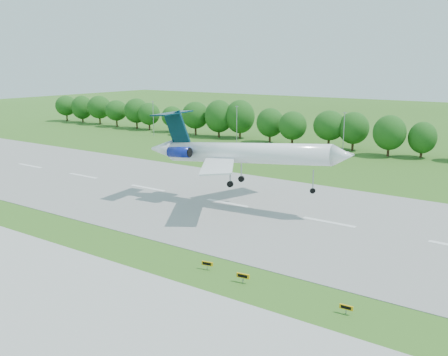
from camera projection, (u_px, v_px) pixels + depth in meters
ground at (248, 275)px, 61.27m from camera, size 600.00×600.00×0.00m
runway at (329, 222)px, 81.35m from camera, size 400.00×45.00×0.08m
taxiway at (148, 341)px, 46.80m from camera, size 400.00×23.00×0.08m
tree_line at (429, 136)px, 133.76m from camera, size 288.40×8.40×10.40m
light_poles at (409, 139)px, 127.07m from camera, size 175.90×0.25×12.19m
airliner at (237, 152)px, 88.77m from camera, size 39.42×28.48×12.85m
taxi_sign_left at (207, 264)px, 62.81m from camera, size 1.53×0.49×1.07m
taxi_sign_centre at (243, 276)px, 59.06m from camera, size 1.66×0.42×1.16m
taxi_sign_right at (346, 307)px, 51.73m from camera, size 1.45×0.27×1.01m
service_vehicle_a at (348, 154)px, 138.60m from camera, size 3.73×2.21×1.16m
service_vehicle_b at (279, 150)px, 145.13m from camera, size 3.91×2.32×1.25m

